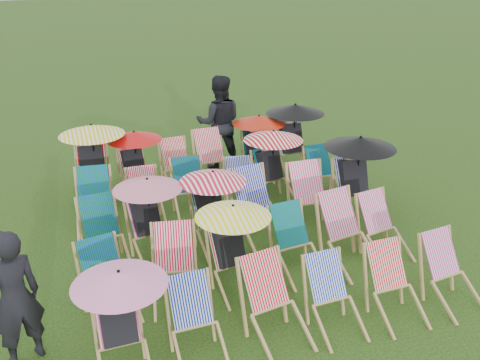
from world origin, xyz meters
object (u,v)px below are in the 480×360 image
object	(u,v)px
deckchair_5	(453,273)
deckchair_29	(294,138)
deckchair_0	(121,323)
person_left	(14,299)
person_rear	(219,123)

from	to	relation	value
deckchair_5	deckchair_29	xyz separation A→B (m)	(0.02, 4.68, 0.29)
deckchair_0	person_left	size ratio (longest dim) A/B	0.74
deckchair_5	person_left	bearing A→B (deg)	165.53
deckchair_0	deckchair_29	size ratio (longest dim) A/B	0.85
deckchair_29	person_left	size ratio (longest dim) A/B	0.86
deckchair_0	person_left	world-z (taller)	person_left
deckchair_0	deckchair_5	xyz separation A→B (m)	(4.04, -0.18, -0.18)
deckchair_29	person_rear	distance (m)	1.53
deckchair_5	person_rear	distance (m)	5.59
person_left	deckchair_29	bearing A→B (deg)	-164.36
deckchair_5	person_rear	world-z (taller)	person_rear
deckchair_0	person_rear	size ratio (longest dim) A/B	0.61
deckchair_29	person_rear	xyz separation A→B (m)	(-1.32, 0.73, 0.23)
deckchair_0	person_rear	world-z (taller)	person_rear
deckchair_29	person_left	world-z (taller)	person_left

